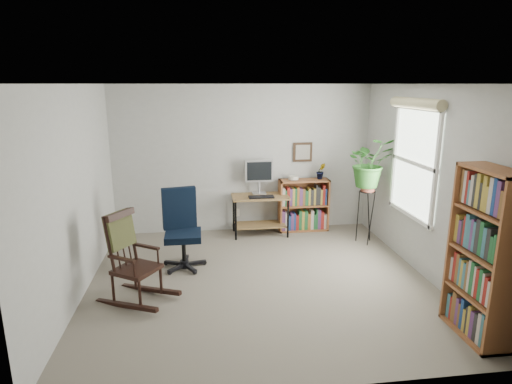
{
  "coord_description": "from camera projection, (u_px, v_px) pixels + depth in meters",
  "views": [
    {
      "loc": [
        -0.69,
        -4.88,
        2.4
      ],
      "look_at": [
        0.0,
        0.4,
        1.05
      ],
      "focal_mm": 30.0,
      "sensor_mm": 36.0,
      "label": 1
    }
  ],
  "objects": [
    {
      "name": "floor",
      "position": [
        260.0,
        281.0,
        5.36
      ],
      "size": [
        4.2,
        4.0,
        0.0
      ],
      "primitive_type": "cube",
      "color": "slate",
      "rests_on": "ground"
    },
    {
      "name": "ceiling",
      "position": [
        261.0,
        84.0,
        4.77
      ],
      "size": [
        4.2,
        4.0,
        0.0
      ],
      "primitive_type": "cube",
      "color": "silver",
      "rests_on": "ground"
    },
    {
      "name": "wall_back",
      "position": [
        243.0,
        159.0,
        6.99
      ],
      "size": [
        4.2,
        0.0,
        2.4
      ],
      "primitive_type": "cube",
      "color": "#B0B1AC",
      "rests_on": "ground"
    },
    {
      "name": "wall_front",
      "position": [
        298.0,
        252.0,
        3.15
      ],
      "size": [
        4.2,
        0.0,
        2.4
      ],
      "primitive_type": "cube",
      "color": "#B0B1AC",
      "rests_on": "ground"
    },
    {
      "name": "wall_left",
      "position": [
        76.0,
        194.0,
        4.8
      ],
      "size": [
        0.0,
        4.0,
        2.4
      ],
      "primitive_type": "cube",
      "color": "#B0B1AC",
      "rests_on": "ground"
    },
    {
      "name": "wall_right",
      "position": [
        427.0,
        183.0,
        5.33
      ],
      "size": [
        0.0,
        4.0,
        2.4
      ],
      "primitive_type": "cube",
      "color": "#B0B1AC",
      "rests_on": "ground"
    },
    {
      "name": "window",
      "position": [
        413.0,
        163.0,
        5.57
      ],
      "size": [
        0.12,
        1.2,
        1.5
      ],
      "primitive_type": null,
      "color": "white",
      "rests_on": "wall_right"
    },
    {
      "name": "desk",
      "position": [
        260.0,
        215.0,
        6.95
      ],
      "size": [
        0.91,
        0.5,
        0.65
      ],
      "primitive_type": null,
      "color": "olive",
      "rests_on": "floor"
    },
    {
      "name": "monitor",
      "position": [
        259.0,
        177.0,
        6.93
      ],
      "size": [
        0.46,
        0.16,
        0.56
      ],
      "primitive_type": null,
      "color": "#B8B9BD",
      "rests_on": "desk"
    },
    {
      "name": "keyboard",
      "position": [
        261.0,
        197.0,
        6.75
      ],
      "size": [
        0.4,
        0.15,
        0.02
      ],
      "primitive_type": "cube",
      "color": "black",
      "rests_on": "desk"
    },
    {
      "name": "office_chair",
      "position": [
        183.0,
        229.0,
        5.62
      ],
      "size": [
        0.7,
        0.7,
        1.08
      ],
      "primitive_type": null,
      "rotation": [
        0.0,
        0.0,
        0.21
      ],
      "color": "black",
      "rests_on": "floor"
    },
    {
      "name": "rocking_chair",
      "position": [
        136.0,
        257.0,
        4.76
      ],
      "size": [
        1.06,
        0.95,
        1.05
      ],
      "primitive_type": null,
      "rotation": [
        0.0,
        0.0,
        0.99
      ],
      "color": "black",
      "rests_on": "floor"
    },
    {
      "name": "low_bookshelf",
      "position": [
        303.0,
        205.0,
        7.13
      ],
      "size": [
        0.82,
        0.27,
        0.87
      ],
      "primitive_type": null,
      "color": "#935630",
      "rests_on": "floor"
    },
    {
      "name": "tall_bookshelf",
      "position": [
        484.0,
        256.0,
        4.01
      ],
      "size": [
        0.31,
        0.73,
        1.67
      ],
      "primitive_type": null,
      "color": "#935630",
      "rests_on": "floor"
    },
    {
      "name": "plant_stand",
      "position": [
        366.0,
        213.0,
        6.55
      ],
      "size": [
        0.33,
        0.33,
        0.96
      ],
      "primitive_type": null,
      "rotation": [
        0.0,
        0.0,
        0.31
      ],
      "color": "black",
      "rests_on": "floor"
    },
    {
      "name": "spider_plant",
      "position": [
        371.0,
        138.0,
        6.27
      ],
      "size": [
        1.69,
        1.88,
        1.46
      ],
      "primitive_type": "imported",
      "color": "#2B6824",
      "rests_on": "plant_stand"
    },
    {
      "name": "potted_plant_small",
      "position": [
        321.0,
        176.0,
        7.06
      ],
      "size": [
        0.13,
        0.24,
        0.11
      ],
      "primitive_type": "imported",
      "color": "#2B6824",
      "rests_on": "low_bookshelf"
    },
    {
      "name": "framed_picture",
      "position": [
        303.0,
        152.0,
        7.06
      ],
      "size": [
        0.32,
        0.04,
        0.32
      ],
      "primitive_type": null,
      "color": "black",
      "rests_on": "wall_back"
    }
  ]
}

